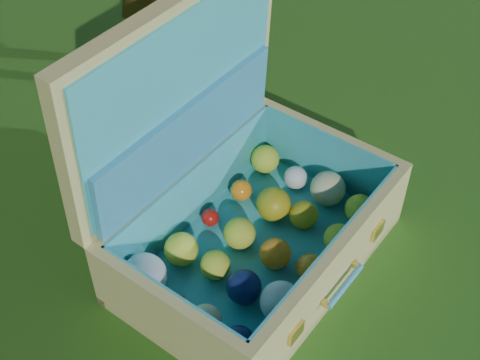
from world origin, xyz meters
The scene contains 2 objects.
ground centered at (0.00, 0.00, 0.00)m, with size 60.00×60.00×0.00m, color #215114.
suitcase centered at (-0.01, 0.07, 0.18)m, with size 0.83×0.73×0.66m.
Camera 1 is at (-0.54, -0.93, 1.35)m, focal length 50.00 mm.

